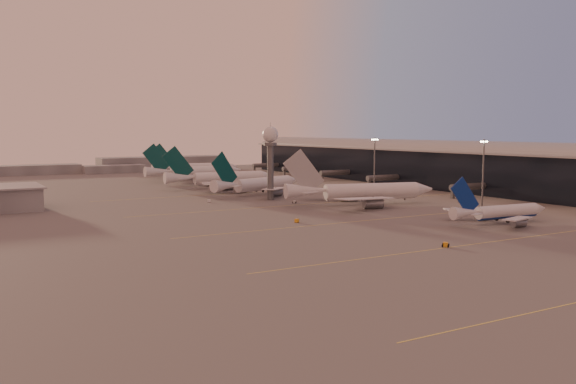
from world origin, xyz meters
TOP-DOWN VIEW (x-y plane):
  - ground at (0.00, 0.00)m, footprint 700.00×700.00m
  - taxiway_markings at (30.00, 56.00)m, footprint 180.00×185.25m
  - terminal at (107.88, 110.09)m, footprint 57.00×362.00m
  - radar_tower at (5.00, 120.00)m, footprint 6.40×6.40m
  - mast_b at (55.00, 55.00)m, footprint 3.60×0.56m
  - mast_c at (50.00, 110.00)m, footprint 3.60×0.56m
  - mast_d at (48.00, 200.00)m, footprint 3.60×0.56m
  - distant_horizon at (2.62, 325.14)m, footprint 165.00×37.50m
  - narrowbody_mid at (34.75, 29.48)m, footprint 37.84×30.12m
  - widebody_white at (27.14, 88.26)m, footprint 59.43×47.06m
  - greentail_a at (9.92, 140.13)m, footprint 51.43×40.81m
  - greentail_b at (8.43, 176.31)m, footprint 57.20×46.12m
  - greentail_c at (13.12, 223.10)m, footprint 57.73×46.65m
  - greentail_d at (28.37, 259.93)m, footprint 55.30×44.44m
  - gsv_tug_mid at (-6.16, 10.70)m, footprint 4.15×4.31m
  - gsv_truck_b at (61.47, 38.34)m, footprint 5.03×2.03m
  - gsv_truck_c at (-16.84, 62.43)m, footprint 5.93×4.72m
  - gsv_catering_b at (63.85, 74.08)m, footprint 5.07×2.68m
  - gsv_tug_far at (7.50, 105.24)m, footprint 3.37×3.43m
  - gsv_truck_d at (-20.18, 124.45)m, footprint 2.31×5.46m
  - gsv_tug_hangar at (33.72, 156.50)m, footprint 3.07×1.93m

SIDE VIEW (x-z plane):
  - ground at x=0.00m, z-range 0.00..0.00m
  - taxiway_markings at x=30.00m, z-range 0.00..0.02m
  - gsv_tug_hangar at x=33.72m, z-range 0.01..0.87m
  - gsv_tug_far at x=7.50m, z-range 0.01..0.87m
  - gsv_tug_mid at x=-6.16m, z-range 0.02..1.09m
  - gsv_truck_b at x=61.47m, z-range 0.02..2.03m
  - gsv_truck_d at x=-20.18m, z-range 0.02..2.18m
  - gsv_truck_c at x=-16.84m, z-range 0.02..2.33m
  - gsv_catering_b at x=63.85m, z-range 0.00..4.02m
  - narrowbody_mid at x=34.75m, z-range -4.40..10.38m
  - greentail_a at x=9.92m, z-range -6.30..13.19m
  - greentail_d at x=28.37m, z-range -6.50..13.61m
  - greentail_b at x=8.43m, z-range -6.71..14.05m
  - widebody_white at x=27.14m, z-range -6.95..14.34m
  - greentail_c at x=13.12m, z-range -6.78..14.19m
  - distant_horizon at x=2.62m, z-range -0.61..8.39m
  - terminal at x=107.88m, z-range -1.00..22.04m
  - mast_b at x=55.00m, z-range 1.24..26.24m
  - mast_c at x=50.00m, z-range 1.24..26.24m
  - mast_d at x=48.00m, z-range 1.24..26.24m
  - radar_tower at x=5.00m, z-range 5.40..36.50m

